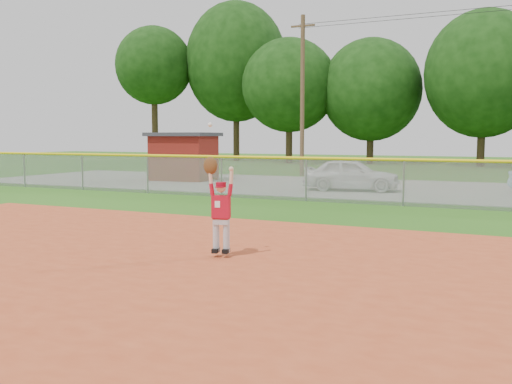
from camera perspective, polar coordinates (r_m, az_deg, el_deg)
ground at (r=9.49m, az=3.05°, el=-8.08°), size 120.00×120.00×0.00m
clay_infield at (r=6.90m, az=-6.64°, el=-13.20°), size 24.00×16.00×0.04m
parking_strip at (r=24.89m, az=17.07°, el=0.19°), size 44.00×10.00×0.03m
car_white_a at (r=23.70m, az=9.52°, el=1.74°), size 4.08×2.17×1.32m
utility_shed at (r=29.28m, az=-7.24°, el=3.57°), size 3.38×2.70×2.44m
outfield_fence at (r=18.91m, az=14.56°, el=1.27°), size 40.06×0.10×1.55m
power_lines at (r=30.74m, az=20.81°, el=9.75°), size 19.40×0.24×9.00m
tree_line at (r=46.82m, az=22.43°, el=11.63°), size 62.37×13.00×14.43m
ballplayer at (r=10.42m, az=-3.68°, el=-1.33°), size 0.58×0.30×2.37m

